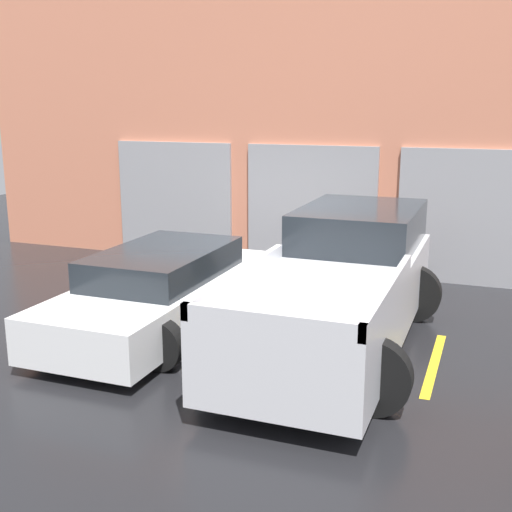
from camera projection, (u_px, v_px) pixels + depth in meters
name	position (u px, v px, depth m)	size (l,w,h in m)	color
ground_plane	(270.00, 315.00, 10.22)	(28.00, 28.00, 0.00)	black
shophouse_building	(326.00, 129.00, 12.57)	(15.60, 0.68, 5.70)	#D17A5B
pickup_truck	(340.00, 286.00, 8.79)	(2.50, 5.34, 1.76)	silver
sedan_white	(162.00, 290.00, 9.55)	(2.17, 4.56, 1.19)	white
parking_stripe_far_left	(88.00, 317.00, 10.11)	(0.12, 2.20, 0.01)	gold
parking_stripe_left	(244.00, 338.00, 9.20)	(0.12, 2.20, 0.01)	gold
parking_stripe_centre	(434.00, 363.00, 8.28)	(0.12, 2.20, 0.01)	gold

